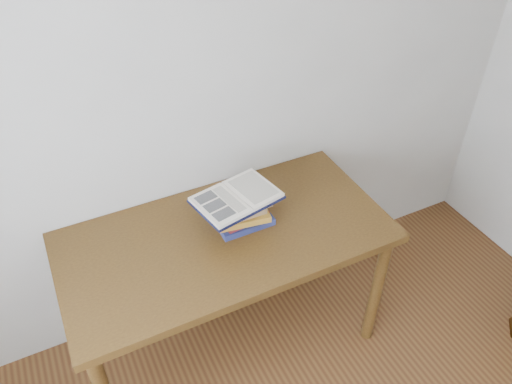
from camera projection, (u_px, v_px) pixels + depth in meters
desk at (227, 250)px, 2.27m from camera, size 1.46×0.73×0.78m
book_stack at (242, 211)px, 2.22m from camera, size 0.27×0.21×0.15m
open_book at (237, 198)px, 2.16m from camera, size 0.40×0.31×0.03m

